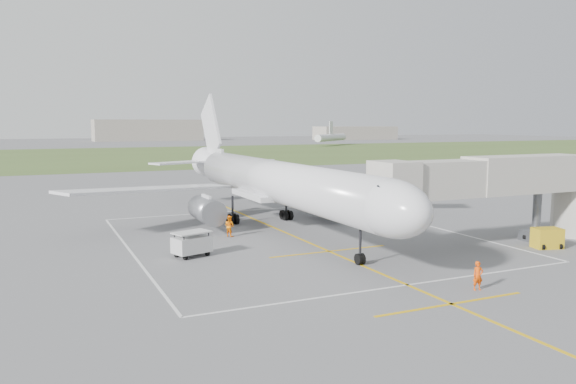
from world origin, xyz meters
name	(u,v)px	position (x,y,z in m)	size (l,w,h in m)	color
ground	(278,229)	(0.00, 0.00, 0.00)	(700.00, 700.00, 0.00)	#565658
grass_strip	(108,156)	(0.00, 130.00, 0.01)	(700.00, 120.00, 0.02)	#415726
apron_markings	(305,241)	(0.00, -5.82, 0.01)	(28.20, 60.00, 0.01)	#D29F0C
airliner	(275,182)	(0.00, 0.75, 4.39)	(38.93, 46.75, 13.52)	silver
jet_bridge	(518,186)	(15.72, -13.50, 4.74)	(23.40, 5.00, 7.20)	#A9A398
gpu_unit	(547,238)	(16.33, -16.11, 0.79)	(2.42, 1.96, 1.60)	gold
baggage_cart	(192,244)	(-10.10, -7.27, 0.96)	(3.06, 2.38, 1.87)	silver
ramp_worker_nose	(478,276)	(3.17, -22.56, 0.87)	(0.63, 0.42, 1.74)	#EA4707
ramp_worker_wing	(229,226)	(-5.16, -1.29, 0.93)	(0.90, 0.70, 1.86)	orange
distant_hangars	(42,133)	(-16.15, 265.19, 5.17)	(345.00, 49.00, 12.00)	gray
distant_aircraft	(106,141)	(3.54, 163.03, 3.59)	(219.53, 51.72, 8.85)	silver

